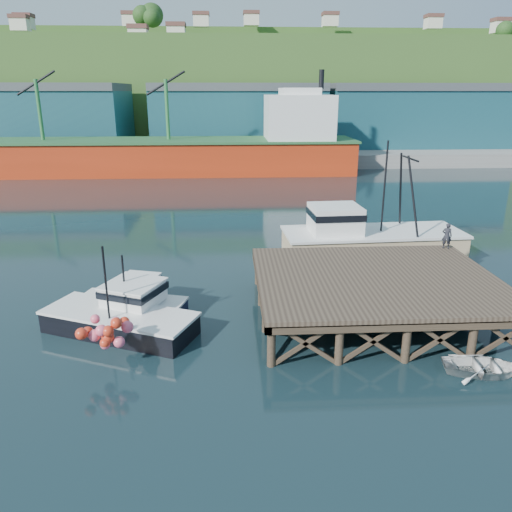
{
  "coord_description": "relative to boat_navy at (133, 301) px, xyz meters",
  "views": [
    {
      "loc": [
        -1.86,
        -23.06,
        10.94
      ],
      "look_at": [
        -0.46,
        2.0,
        2.64
      ],
      "focal_mm": 35.0,
      "sensor_mm": 36.0,
      "label": 1
    }
  ],
  "objects": [
    {
      "name": "boat_navy",
      "position": [
        0.0,
        0.0,
        0.0
      ],
      "size": [
        5.84,
        3.8,
        3.44
      ],
      "rotation": [
        0.0,
        0.0,
        -0.28
      ],
      "color": "black",
      "rests_on": "ground"
    },
    {
      "name": "ground",
      "position": [
        6.84,
        -0.84,
        -0.69
      ],
      "size": [
        300.0,
        300.0,
        0.0
      ],
      "primitive_type": "plane",
      "color": "black",
      "rests_on": "ground"
    },
    {
      "name": "boat_black",
      "position": [
        -0.14,
        -1.87,
        0.14
      ],
      "size": [
        7.8,
        6.5,
        4.53
      ],
      "rotation": [
        0.0,
        0.0,
        -0.41
      ],
      "color": "black",
      "rests_on": "ground"
    },
    {
      "name": "warehouse_mid",
      "position": [
        6.84,
        64.16,
        5.81
      ],
      "size": [
        28.0,
        16.0,
        9.0
      ],
      "primitive_type": "cube",
      "color": "#1B555B",
      "rests_on": "far_quay"
    },
    {
      "name": "wharf",
      "position": [
        12.34,
        -1.03,
        1.25
      ],
      "size": [
        12.0,
        10.0,
        2.62
      ],
      "color": "brown",
      "rests_on": "ground"
    },
    {
      "name": "warehouse_right",
      "position": [
        36.84,
        64.16,
        5.81
      ],
      "size": [
        30.0,
        16.0,
        9.0
      ],
      "primitive_type": "cube",
      "color": "#1B555B",
      "rests_on": "far_quay"
    },
    {
      "name": "dockworker",
      "position": [
        17.74,
        3.56,
        2.2
      ],
      "size": [
        0.66,
        0.56,
        1.53
      ],
      "primitive_type": "imported",
      "rotation": [
        0.0,
        0.0,
        2.72
      ],
      "color": "black",
      "rests_on": "wharf"
    },
    {
      "name": "cargo_ship",
      "position": [
        -1.62,
        47.16,
        2.62
      ],
      "size": [
        55.5,
        10.0,
        13.75
      ],
      "color": "red",
      "rests_on": "ground"
    },
    {
      "name": "hillside",
      "position": [
        6.84,
        99.16,
        10.31
      ],
      "size": [
        220.0,
        50.0,
        22.0
      ],
      "primitive_type": "cube",
      "color": "#2D511E",
      "rests_on": "ground"
    },
    {
      "name": "trawler",
      "position": [
        14.36,
        7.88,
        0.95
      ],
      "size": [
        12.15,
        4.9,
        7.99
      ],
      "rotation": [
        0.0,
        0.0,
        0.05
      ],
      "color": "#CFB386",
      "rests_on": "ground"
    },
    {
      "name": "dinghy",
      "position": [
        15.2,
        -6.64,
        -0.36
      ],
      "size": [
        3.53,
        2.79,
        0.66
      ],
      "primitive_type": "imported",
      "rotation": [
        0.0,
        0.0,
        1.39
      ],
      "color": "white",
      "rests_on": "ground"
    },
    {
      "name": "warehouse_left",
      "position": [
        -28.16,
        64.16,
        5.81
      ],
      "size": [
        32.0,
        16.0,
        9.0
      ],
      "primitive_type": "cube",
      "color": "#1B555B",
      "rests_on": "far_quay"
    },
    {
      "name": "far_quay",
      "position": [
        6.84,
        69.16,
        0.31
      ],
      "size": [
        160.0,
        40.0,
        2.0
      ],
      "primitive_type": "cube",
      "color": "gray",
      "rests_on": "ground"
    }
  ]
}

